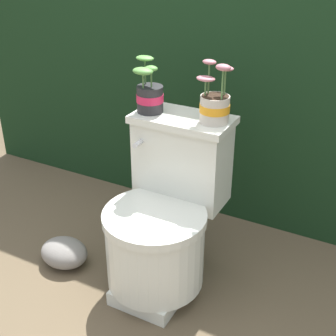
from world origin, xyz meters
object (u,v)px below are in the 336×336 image
Objects in this scene: toilet at (163,220)px; garden_stone at (64,253)px; potted_plant_midleft at (215,104)px; potted_plant_left at (149,94)px.

toilet is 3.17× the size of garden_stone.
toilet is at bearing -130.15° from potted_plant_midleft.
toilet is at bearing -45.71° from potted_plant_left.
potted_plant_left is 0.28m from potted_plant_midleft.
potted_plant_left is 0.86m from garden_stone.
potted_plant_left is at bearing 134.29° from toilet.
toilet is 3.23× the size of potted_plant_left.
toilet is 0.53m from potted_plant_midleft.
potted_plant_midleft is (0.28, 0.02, -0.00)m from potted_plant_left.
potted_plant_left reaches higher than toilet.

